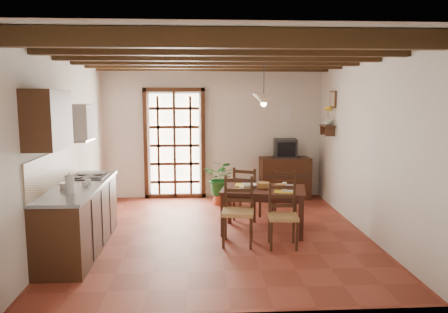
{
  "coord_description": "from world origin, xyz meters",
  "views": [
    {
      "loc": [
        -0.31,
        -6.53,
        2.13
      ],
      "look_at": [
        0.1,
        0.4,
        1.15
      ],
      "focal_mm": 35.0,
      "sensor_mm": 36.0,
      "label": 1
    }
  ],
  "objects": [
    {
      "name": "upper_cabinet",
      "position": [
        -2.08,
        -1.3,
        1.85
      ],
      "size": [
        0.35,
        0.8,
        0.7
      ],
      "primitive_type": "cube",
      "color": "#351D10",
      "rests_on": "room_shell"
    },
    {
      "name": "sideboard",
      "position": [
        1.47,
        2.23,
        0.43
      ],
      "size": [
        1.02,
        0.48,
        0.86
      ],
      "primitive_type": "cube",
      "rotation": [
        0.0,
        0.0,
        0.02
      ],
      "color": "#351D10",
      "rests_on": "ground_plane"
    },
    {
      "name": "fuse_box",
      "position": [
        1.5,
        2.48,
        1.75
      ],
      "size": [
        0.25,
        0.03,
        0.32
      ],
      "primitive_type": "cube",
      "color": "white",
      "rests_on": "room_shell"
    },
    {
      "name": "range_hood",
      "position": [
        -2.05,
        -0.05,
        1.73
      ],
      "size": [
        0.38,
        0.6,
        0.54
      ],
      "color": "white",
      "rests_on": "room_shell"
    },
    {
      "name": "shelf_flowers",
      "position": [
        2.14,
        1.6,
        1.86
      ],
      "size": [
        0.14,
        0.14,
        0.36
      ],
      "color": "yellow",
      "rests_on": "shelf_vase"
    },
    {
      "name": "ground_plane",
      "position": [
        0.0,
        0.0,
        0.0
      ],
      "size": [
        5.0,
        5.0,
        0.0
      ],
      "primitive_type": "plane",
      "color": "maroon"
    },
    {
      "name": "framed_picture",
      "position": [
        2.22,
        1.6,
        2.05
      ],
      "size": [
        0.03,
        0.32,
        0.32
      ],
      "color": "brown",
      "rests_on": "room_shell"
    },
    {
      "name": "chair_near_left",
      "position": [
        0.25,
        -0.5,
        0.3
      ],
      "size": [
        0.5,
        0.48,
        0.96
      ],
      "rotation": [
        0.0,
        0.0,
        -0.14
      ],
      "color": "#A67D47",
      "rests_on": "ground_plane"
    },
    {
      "name": "chair_near_right",
      "position": [
        0.87,
        -0.64,
        0.28
      ],
      "size": [
        0.44,
        0.42,
        0.88
      ],
      "rotation": [
        0.0,
        0.0,
        -0.08
      ],
      "color": "#A67D47",
      "rests_on": "ground_plane"
    },
    {
      "name": "chair_far_right",
      "position": [
        1.14,
        0.63,
        0.28
      ],
      "size": [
        0.52,
        0.51,
        0.9
      ],
      "rotation": [
        0.0,
        0.0,
        2.82
      ],
      "color": "#A67D47",
      "rests_on": "ground_plane"
    },
    {
      "name": "crt_tv",
      "position": [
        1.47,
        2.22,
        1.05
      ],
      "size": [
        0.48,
        0.45,
        0.38
      ],
      "rotation": [
        0.0,
        0.0,
        -0.09
      ],
      "color": "black",
      "rests_on": "sideboard"
    },
    {
      "name": "counter_items",
      "position": [
        -1.95,
        -0.51,
        0.96
      ],
      "size": [
        0.5,
        1.43,
        0.25
      ],
      "color": "black",
      "rests_on": "kitchen_counter"
    },
    {
      "name": "kitchen_counter",
      "position": [
        -1.96,
        -0.6,
        0.47
      ],
      "size": [
        0.64,
        2.25,
        1.38
      ],
      "color": "#351D10",
      "rests_on": "ground_plane"
    },
    {
      "name": "pendant_lamp",
      "position": [
        0.7,
        0.17,
        2.08
      ],
      "size": [
        0.36,
        0.36,
        0.84
      ],
      "color": "black",
      "rests_on": "room_shell"
    },
    {
      "name": "wall_shelf",
      "position": [
        2.14,
        1.6,
        1.51
      ],
      "size": [
        0.2,
        0.42,
        0.2
      ],
      "color": "#351D10",
      "rests_on": "room_shell"
    },
    {
      "name": "potted_plant",
      "position": [
        0.13,
        1.84,
        0.57
      ],
      "size": [
        2.03,
        1.92,
        1.79
      ],
      "primitive_type": "imported",
      "rotation": [
        0.0,
        0.0,
        -0.42
      ],
      "color": "#144C19",
      "rests_on": "ground_plane"
    },
    {
      "name": "ceiling_beams",
      "position": [
        0.0,
        0.0,
        2.69
      ],
      "size": [
        4.5,
        4.34,
        0.2
      ],
      "color": "#301E0E",
      "rests_on": "room_shell"
    },
    {
      "name": "chair_far_left",
      "position": [
        0.52,
        0.77,
        0.29
      ],
      "size": [
        0.55,
        0.54,
        0.92
      ],
      "rotation": [
        0.0,
        0.0,
        2.72
      ],
      "color": "#A67D47",
      "rests_on": "ground_plane"
    },
    {
      "name": "french_door",
      "position": [
        -0.8,
        2.45,
        1.18
      ],
      "size": [
        1.26,
        0.11,
        2.32
      ],
      "color": "white",
      "rests_on": "ground_plane"
    },
    {
      "name": "table_bowl",
      "position": [
        0.48,
        0.16,
        0.72
      ],
      "size": [
        0.24,
        0.24,
        0.05
      ],
      "primitive_type": "imported",
      "rotation": [
        0.0,
        0.0,
        0.13
      ],
      "color": "white",
      "rests_on": "dining_table"
    },
    {
      "name": "room_shell",
      "position": [
        0.0,
        0.0,
        1.82
      ],
      "size": [
        4.52,
        5.02,
        2.81
      ],
      "color": "silver",
      "rests_on": "ground_plane"
    },
    {
      "name": "shelf_vase",
      "position": [
        2.14,
        1.6,
        1.65
      ],
      "size": [
        0.15,
        0.15,
        0.15
      ],
      "primitive_type": "imported",
      "color": "#B2BFB2",
      "rests_on": "wall_shelf"
    },
    {
      "name": "table_setting",
      "position": [
        0.7,
        0.07,
        0.67
      ],
      "size": [
        0.93,
        0.62,
        0.09
      ],
      "rotation": [
        0.0,
        0.0,
        -0.21
      ],
      "color": "yellow",
      "rests_on": "dining_table"
    },
    {
      "name": "plant_pot",
      "position": [
        0.13,
        1.84,
        0.11
      ],
      "size": [
        0.37,
        0.37,
        0.22
      ],
      "primitive_type": "cone",
      "color": "maroon",
      "rests_on": "ground_plane"
    },
    {
      "name": "dining_table",
      "position": [
        0.7,
        0.07,
        0.6
      ],
      "size": [
        1.42,
        1.07,
        0.69
      ],
      "rotation": [
        0.0,
        0.0,
        -0.21
      ],
      "color": "#391A12",
      "rests_on": "ground_plane"
    }
  ]
}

